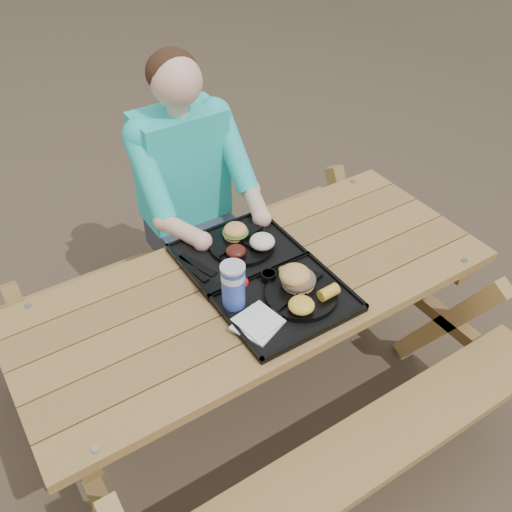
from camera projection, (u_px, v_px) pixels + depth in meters
ground at (256, 403)px, 2.60m from camera, size 60.00×60.00×0.00m
picnic_table at (256, 349)px, 2.36m from camera, size 1.80×1.49×0.75m
tray_near at (288, 304)px, 2.02m from camera, size 0.45×0.35×0.02m
tray_far at (237, 252)px, 2.24m from camera, size 0.45×0.35×0.02m
plate_near at (301, 295)px, 2.03m from camera, size 0.26×0.26×0.02m
plate_far at (242, 244)px, 2.24m from camera, size 0.26×0.26×0.02m
napkin_stack at (257, 324)px, 1.92m from camera, size 0.18×0.18×0.02m
soda_cup at (233, 286)px, 1.95m from camera, size 0.08×0.08×0.17m
condiment_bbq at (269, 276)px, 2.09m from camera, size 0.06×0.06×0.03m
condiment_mustard at (285, 273)px, 2.11m from camera, size 0.05×0.05×0.03m
sandwich at (299, 272)px, 2.01m from camera, size 0.12×0.12×0.12m
mac_cheese at (301, 305)px, 1.94m from camera, size 0.09×0.09×0.05m
corn_cob at (329, 292)px, 1.99m from camera, size 0.08×0.08×0.04m
cutlery_far at (197, 265)px, 2.16m from camera, size 0.09×0.18×0.01m
burger at (235, 228)px, 2.24m from camera, size 0.10×0.10×0.09m
baked_beans at (236, 251)px, 2.17m from camera, size 0.08×0.08×0.03m
potato_salad at (262, 241)px, 2.20m from camera, size 0.10×0.10×0.05m
diner at (188, 210)px, 2.66m from camera, size 0.48×0.84×1.28m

